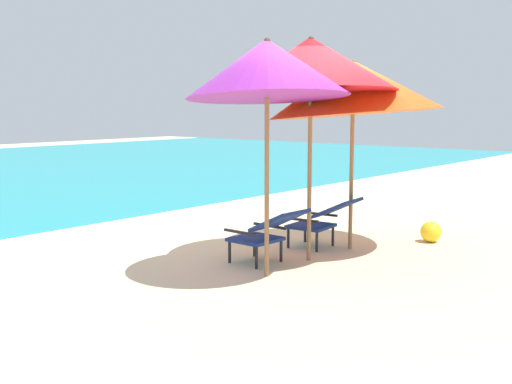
{
  "coord_description": "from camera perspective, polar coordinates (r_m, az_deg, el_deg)",
  "views": [
    {
      "loc": [
        -6.08,
        -4.82,
        1.83
      ],
      "look_at": [
        0.0,
        0.31,
        0.75
      ],
      "focal_mm": 44.52,
      "sensor_mm": 36.0,
      "label": 1
    }
  ],
  "objects": [
    {
      "name": "lounge_chair_left",
      "position": [
        7.33,
        0.97,
        -3.49
      ],
      "size": [
        0.56,
        0.89,
        0.68
      ],
      "color": "navy",
      "rests_on": "ground_plane"
    },
    {
      "name": "beach_umbrella_left",
      "position": [
        6.7,
        1.0,
        11.05
      ],
      "size": [
        2.35,
        2.36,
        2.59
      ],
      "color": "olive",
      "rests_on": "ground_plane"
    },
    {
      "name": "ground_plane",
      "position": [
        10.87,
        -15.07,
        -2.23
      ],
      "size": [
        40.0,
        40.0,
        0.0
      ],
      "primitive_type": "plane",
      "color": "beige"
    },
    {
      "name": "beach_umbrella_center",
      "position": [
        7.45,
        4.95,
        11.26
      ],
      "size": [
        2.65,
        2.67,
        2.69
      ],
      "color": "olive",
      "rests_on": "ground_plane"
    },
    {
      "name": "lounge_chair_right",
      "position": [
        8.2,
        6.02,
        -2.32
      ],
      "size": [
        0.62,
        0.92,
        0.68
      ],
      "color": "navy",
      "rests_on": "ground_plane"
    },
    {
      "name": "beach_umbrella_right",
      "position": [
        8.13,
        8.73,
        9.29
      ],
      "size": [
        2.56,
        2.6,
        2.49
      ],
      "color": "olive",
      "rests_on": "ground_plane"
    },
    {
      "name": "beach_ball",
      "position": [
        8.91,
        15.44,
        -3.47
      ],
      "size": [
        0.28,
        0.28,
        0.28
      ],
      "primitive_type": "sphere",
      "color": "yellow",
      "rests_on": "ground_plane"
    }
  ]
}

